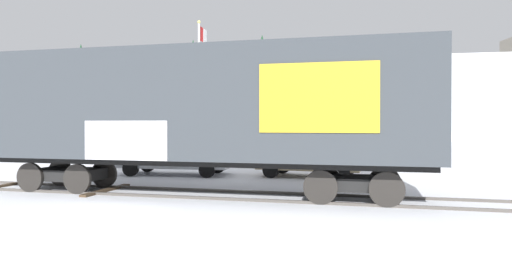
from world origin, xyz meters
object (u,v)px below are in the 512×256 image
(freight_car, at_px, (200,107))
(flagpole, at_px, (200,74))
(parked_car_tan, at_px, (308,155))
(parked_car_silver, at_px, (174,156))

(freight_car, xyz_separation_m, flagpole, (-3.33, 10.27, 2.19))
(freight_car, distance_m, parked_car_tan, 6.27)
(parked_car_silver, distance_m, parked_car_tan, 5.63)
(parked_car_silver, xyz_separation_m, parked_car_tan, (5.62, 0.31, 0.07))
(flagpole, distance_m, parked_car_tan, 8.88)
(flagpole, distance_m, parked_car_silver, 6.68)
(parked_car_tan, bearing_deg, freight_car, -118.46)
(parked_car_tan, bearing_deg, parked_car_silver, -176.84)
(parked_car_tan, bearing_deg, flagpole, 141.19)
(flagpole, height_order, parked_car_tan, flagpole)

